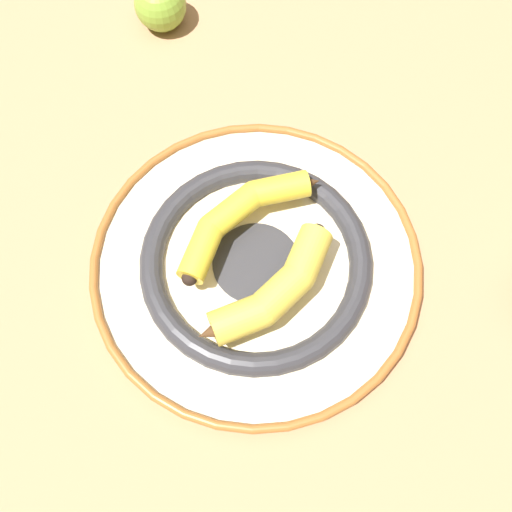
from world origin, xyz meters
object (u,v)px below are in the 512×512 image
(apple, at_px, (160,5))
(banana_b, at_px, (240,215))
(banana_a, at_px, (274,291))
(decorative_bowl, at_px, (256,264))

(apple, bearing_deg, banana_b, -126.20)
(banana_a, relative_size, apple, 2.24)
(decorative_bowl, height_order, banana_a, banana_a)
(banana_a, height_order, apple, apple)
(decorative_bowl, bearing_deg, apple, 54.09)
(banana_b, bearing_deg, banana_a, 69.49)
(banana_b, relative_size, apple, 2.37)
(decorative_bowl, relative_size, apple, 4.54)
(decorative_bowl, distance_m, apple, 0.40)
(decorative_bowl, xyz_separation_m, banana_a, (-0.03, -0.04, 0.04))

